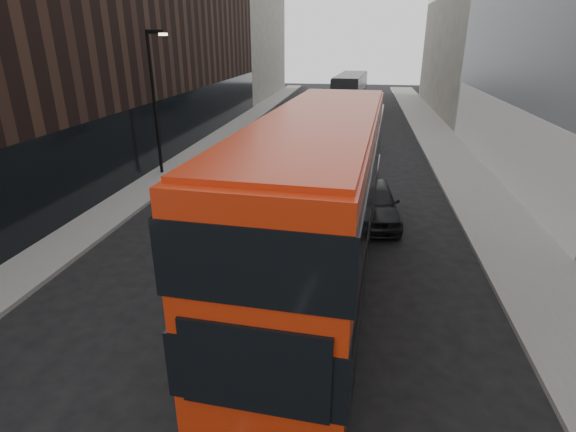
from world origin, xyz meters
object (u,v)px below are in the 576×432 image
at_px(red_bus, 319,197).
at_px(car_c, 358,137).
at_px(car_a, 373,202).
at_px(car_b, 359,139).
at_px(grey_bus, 350,91).
at_px(street_lamp, 155,94).

distance_m(red_bus, car_c, 18.71).
distance_m(car_a, car_c, 13.07).
height_order(red_bus, car_b, red_bus).
bearing_deg(grey_bus, car_c, -81.69).
height_order(grey_bus, car_c, grey_bus).
relative_size(grey_bus, car_b, 2.31).
relative_size(car_a, car_c, 1.00).
xyz_separation_m(grey_bus, car_a, (1.82, -29.05, -1.09)).
height_order(red_bus, grey_bus, red_bus).
xyz_separation_m(car_b, car_c, (-0.04, 1.34, -0.12)).
bearing_deg(car_b, grey_bus, 94.11).
height_order(grey_bus, car_a, grey_bus).
bearing_deg(car_c, grey_bus, 90.74).
bearing_deg(red_bus, car_a, 76.70).
bearing_deg(red_bus, grey_bus, 93.84).
xyz_separation_m(street_lamp, grey_bus, (9.02, 24.36, -2.32)).
height_order(street_lamp, car_b, street_lamp).
relative_size(street_lamp, grey_bus, 0.64).
bearing_deg(car_b, car_c, 92.15).
distance_m(grey_bus, car_c, 16.09).
distance_m(car_a, car_b, 11.72).
distance_m(car_b, car_c, 1.35).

